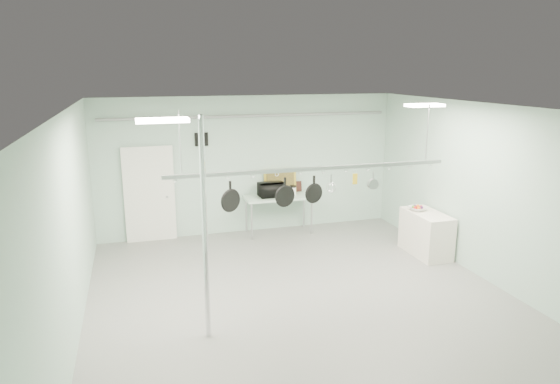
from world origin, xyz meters
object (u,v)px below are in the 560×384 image
object	(u,v)px
side_cabinet	(426,234)
skillet_left	(230,197)
prep_table	(279,199)
chrome_pole	(205,231)
pot_rack	(312,167)
skillet_mid	(285,192)
coffee_canister	(293,191)
skillet_right	(314,189)
microwave	(272,190)
fruit_bowl	(417,209)

from	to	relation	value
side_cabinet	skillet_left	distance (m)	4.66
prep_table	side_cabinet	world-z (taller)	prep_table
chrome_pole	pot_rack	distance (m)	2.19
skillet_left	skillet_mid	distance (m)	0.90
side_cabinet	coffee_canister	bearing A→B (deg)	134.64
skillet_right	side_cabinet	bearing A→B (deg)	5.63
coffee_canister	skillet_mid	xyz separation A→B (m)	(-1.22, -3.32, 0.84)
microwave	skillet_left	xyz separation A→B (m)	(-1.59, -3.31, 0.76)
chrome_pole	prep_table	distance (m)	4.85
side_cabinet	pot_rack	distance (m)	3.62
coffee_canister	skillet_right	xyz separation A→B (m)	(-0.72, -3.32, 0.86)
chrome_pole	prep_table	world-z (taller)	chrome_pole
pot_rack	skillet_mid	xyz separation A→B (m)	(-0.46, 0.00, -0.39)
side_cabinet	pot_rack	world-z (taller)	pot_rack
prep_table	coffee_canister	bearing A→B (deg)	3.78
pot_rack	skillet_mid	bearing A→B (deg)	180.00
coffee_canister	fruit_bowl	xyz separation A→B (m)	(2.09, -2.01, -0.05)
prep_table	skillet_left	bearing A→B (deg)	-118.07
chrome_pole	side_cabinet	world-z (taller)	chrome_pole
coffee_canister	skillet_right	distance (m)	3.51
skillet_mid	skillet_right	distance (m)	0.50
fruit_bowl	skillet_right	world-z (taller)	skillet_right
microwave	skillet_right	world-z (taller)	skillet_right
skillet_right	fruit_bowl	bearing A→B (deg)	10.03
chrome_pole	microwave	size ratio (longest dim) A/B	5.45
fruit_bowl	side_cabinet	bearing A→B (deg)	-62.89
coffee_canister	skillet_left	xyz separation A→B (m)	(-2.11, -3.32, 0.83)
fruit_bowl	skillet_left	world-z (taller)	skillet_left
prep_table	microwave	distance (m)	0.29
prep_table	skillet_mid	xyz separation A→B (m)	(-0.86, -3.30, 1.01)
prep_table	side_cabinet	bearing A→B (deg)	-40.79
chrome_pole	skillet_mid	bearing A→B (deg)	32.06
coffee_canister	microwave	bearing A→B (deg)	-178.74
pot_rack	fruit_bowl	bearing A→B (deg)	24.80
chrome_pole	fruit_bowl	world-z (taller)	chrome_pole
fruit_bowl	skillet_left	distance (m)	4.49
coffee_canister	fruit_bowl	size ratio (longest dim) A/B	0.53
prep_table	coffee_canister	xyz separation A→B (m)	(0.35, 0.02, 0.17)
prep_table	side_cabinet	distance (m)	3.39
chrome_pole	skillet_left	distance (m)	1.07
side_cabinet	skillet_mid	bearing A→B (deg)	-162.14
skillet_mid	skillet_right	size ratio (longest dim) A/B	1.06
side_cabinet	skillet_mid	world-z (taller)	skillet_mid
side_cabinet	chrome_pole	bearing A→B (deg)	-157.59
chrome_pole	coffee_canister	world-z (taller)	chrome_pole
prep_table	pot_rack	xyz separation A→B (m)	(-0.40, -3.30, 1.40)
skillet_mid	skillet_right	world-z (taller)	same
fruit_bowl	skillet_mid	world-z (taller)	skillet_mid
chrome_pole	skillet_left	size ratio (longest dim) A/B	6.27
side_cabinet	fruit_bowl	distance (m)	0.55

